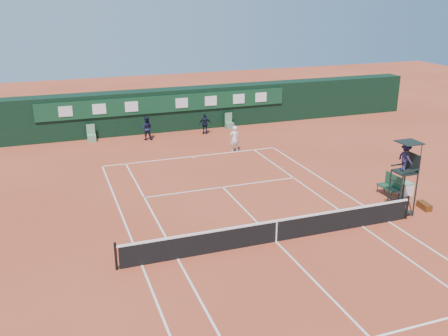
{
  "coord_description": "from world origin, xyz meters",
  "views": [
    {
      "loc": [
        -8.14,
        -16.3,
        9.51
      ],
      "look_at": [
        -0.07,
        6.0,
        1.2
      ],
      "focal_mm": 40.0,
      "sensor_mm": 36.0,
      "label": 1
    }
  ],
  "objects_px": {
    "tennis_net": "(276,230)",
    "umpire_chair": "(406,163)",
    "cooler": "(405,188)",
    "player_bench": "(391,184)",
    "player": "(234,139)"
  },
  "relations": [
    {
      "from": "tennis_net",
      "to": "player_bench",
      "type": "relative_size",
      "value": 10.75
    },
    {
      "from": "player_bench",
      "to": "cooler",
      "type": "relative_size",
      "value": 1.86
    },
    {
      "from": "umpire_chair",
      "to": "cooler",
      "type": "distance_m",
      "value": 3.32
    },
    {
      "from": "tennis_net",
      "to": "umpire_chair",
      "type": "bearing_deg",
      "value": 4.68
    },
    {
      "from": "tennis_net",
      "to": "umpire_chair",
      "type": "xyz_separation_m",
      "value": [
        6.47,
        0.53,
        1.95
      ]
    },
    {
      "from": "umpire_chair",
      "to": "player",
      "type": "relative_size",
      "value": 2.0
    },
    {
      "from": "umpire_chair",
      "to": "cooler",
      "type": "bearing_deg",
      "value": 45.77
    },
    {
      "from": "umpire_chair",
      "to": "player",
      "type": "height_order",
      "value": "umpire_chair"
    },
    {
      "from": "umpire_chair",
      "to": "cooler",
      "type": "xyz_separation_m",
      "value": [
        1.78,
        1.82,
        -2.13
      ]
    },
    {
      "from": "tennis_net",
      "to": "cooler",
      "type": "relative_size",
      "value": 20.0
    },
    {
      "from": "cooler",
      "to": "player",
      "type": "distance_m",
      "value": 11.05
    },
    {
      "from": "tennis_net",
      "to": "umpire_chair",
      "type": "relative_size",
      "value": 3.77
    },
    {
      "from": "umpire_chair",
      "to": "player",
      "type": "xyz_separation_m",
      "value": [
        -3.68,
        11.41,
        -1.61
      ]
    },
    {
      "from": "player_bench",
      "to": "cooler",
      "type": "height_order",
      "value": "player_bench"
    },
    {
      "from": "tennis_net",
      "to": "umpire_chair",
      "type": "distance_m",
      "value": 6.78
    }
  ]
}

